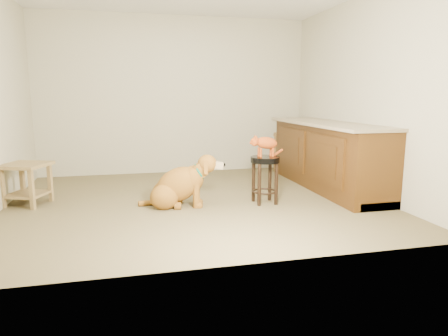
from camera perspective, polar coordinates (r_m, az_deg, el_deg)
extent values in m
cube|color=brown|center=(5.05, -4.13, -4.68)|extent=(4.50, 4.00, 0.01)
cube|color=#AFAA8D|center=(6.86, -6.98, 10.20)|extent=(4.50, 0.04, 2.60)
cube|color=#AFAA8D|center=(2.92, 1.93, 10.26)|extent=(4.50, 0.04, 2.60)
cube|color=#AFAA8D|center=(5.68, 19.05, 9.72)|extent=(0.04, 4.00, 2.60)
cube|color=#43270C|center=(5.86, 14.52, 1.60)|extent=(0.60, 2.50, 0.90)
cube|color=gray|center=(5.79, 14.46, 6.19)|extent=(0.70, 2.56, 0.04)
cube|color=black|center=(5.95, 14.68, -2.21)|extent=(0.52, 2.50, 0.10)
cube|color=#43270C|center=(5.22, 14.30, 1.14)|extent=(0.02, 0.90, 0.62)
cube|color=#43270C|center=(6.21, 9.63, 2.72)|extent=(0.02, 0.90, 0.62)
cube|color=#371F09|center=(5.22, 14.18, 1.14)|extent=(0.02, 0.60, 0.40)
cube|color=#371F09|center=(6.20, 9.53, 2.72)|extent=(0.02, 0.60, 0.40)
cylinder|color=black|center=(5.03, 6.56, -1.78)|extent=(0.04, 0.04, 0.51)
cylinder|color=black|center=(4.96, 4.23, -1.92)|extent=(0.04, 0.04, 0.51)
cylinder|color=black|center=(4.84, 7.47, -2.30)|extent=(0.04, 0.04, 0.51)
cylinder|color=black|center=(4.76, 5.06, -2.45)|extent=(0.04, 0.04, 0.51)
torus|color=black|center=(4.92, 5.81, -3.33)|extent=(0.30, 0.30, 0.02)
cylinder|color=black|center=(4.84, 5.89, 1.23)|extent=(0.35, 0.35, 0.07)
cube|color=brown|center=(7.23, 9.66, 2.26)|extent=(0.05, 0.05, 0.62)
cube|color=brown|center=(7.24, 7.42, 2.32)|extent=(0.05, 0.05, 0.62)
cube|color=brown|center=(6.95, 9.64, 1.94)|extent=(0.05, 0.05, 0.62)
cube|color=brown|center=(6.96, 7.31, 2.01)|extent=(0.05, 0.05, 0.62)
cube|color=brown|center=(7.05, 8.58, 4.77)|extent=(0.47, 0.47, 0.04)
cube|color=olive|center=(5.41, -23.57, -1.96)|extent=(0.06, 0.06, 0.47)
cube|color=olive|center=(5.61, -26.83, -1.80)|extent=(0.06, 0.06, 0.47)
cube|color=olive|center=(5.10, -25.77, -2.83)|extent=(0.06, 0.06, 0.47)
cube|color=olive|center=(5.32, -29.13, -2.61)|extent=(0.06, 0.06, 0.47)
cube|color=olive|center=(5.31, -26.54, 0.38)|extent=(0.63, 0.63, 0.04)
cube|color=olive|center=(5.38, -26.24, -3.36)|extent=(0.53, 0.53, 0.03)
ellipsoid|color=brown|center=(4.93, -8.28, -3.46)|extent=(0.37, 0.32, 0.30)
ellipsoid|color=brown|center=(4.69, -8.56, -4.17)|extent=(0.37, 0.32, 0.30)
cylinder|color=brown|center=(4.96, -6.40, -4.56)|extent=(0.09, 0.11, 0.09)
cylinder|color=brown|center=(4.69, -6.61, -5.43)|extent=(0.09, 0.11, 0.09)
ellipsoid|color=brown|center=(4.77, -6.56, -2.39)|extent=(0.73, 0.47, 0.61)
ellipsoid|color=brown|center=(4.74, -4.44, -1.49)|extent=(0.30, 0.32, 0.31)
cylinder|color=brown|center=(4.86, -3.94, -3.12)|extent=(0.09, 0.09, 0.35)
cylinder|color=brown|center=(4.69, -3.98, -3.59)|extent=(0.09, 0.09, 0.35)
sphere|color=brown|center=(4.90, -3.59, -4.87)|extent=(0.09, 0.09, 0.09)
sphere|color=brown|center=(4.73, -3.62, -5.40)|extent=(0.09, 0.09, 0.09)
cylinder|color=brown|center=(4.72, -3.55, -0.38)|extent=(0.25, 0.20, 0.22)
ellipsoid|color=brown|center=(4.71, -2.42, 0.64)|extent=(0.26, 0.24, 0.21)
cube|color=tan|center=(4.71, -0.95, 0.42)|extent=(0.16, 0.11, 0.10)
sphere|color=black|center=(4.71, -0.10, 0.49)|extent=(0.05, 0.05, 0.05)
cube|color=brown|center=(4.81, -2.65, 0.50)|extent=(0.06, 0.06, 0.16)
cube|color=brown|center=(4.62, -2.65, 0.09)|extent=(0.06, 0.06, 0.16)
torus|color=#0C6344|center=(4.72, -3.55, -0.49)|extent=(0.16, 0.22, 0.19)
cylinder|color=#D8BF4C|center=(4.74, -2.97, -1.26)|extent=(0.01, 0.04, 0.04)
cylinder|color=brown|center=(4.90, -10.51, -4.89)|extent=(0.29, 0.11, 0.07)
ellipsoid|color=#87330D|center=(4.82, 6.10, 3.59)|extent=(0.29, 0.14, 0.18)
cylinder|color=#87330D|center=(4.84, 4.98, 2.31)|extent=(0.03, 0.03, 0.11)
sphere|color=#87330D|center=(4.85, 4.97, 1.81)|extent=(0.04, 0.04, 0.04)
cylinder|color=#87330D|center=(4.77, 5.28, 2.19)|extent=(0.03, 0.03, 0.11)
sphere|color=#87330D|center=(4.78, 5.27, 1.68)|extent=(0.04, 0.04, 0.04)
cylinder|color=#87330D|center=(4.90, 6.69, 2.37)|extent=(0.03, 0.03, 0.11)
sphere|color=#87330D|center=(4.90, 6.68, 1.87)|extent=(0.04, 0.04, 0.04)
cylinder|color=#87330D|center=(4.83, 7.01, 2.24)|extent=(0.03, 0.03, 0.11)
sphere|color=#87330D|center=(4.83, 7.00, 1.74)|extent=(0.04, 0.04, 0.04)
sphere|color=#87330D|center=(4.77, 4.42, 3.76)|extent=(0.10, 0.10, 0.10)
sphere|color=#87330D|center=(4.76, 3.91, 3.63)|extent=(0.04, 0.04, 0.04)
sphere|color=brown|center=(4.75, 3.73, 3.62)|extent=(0.02, 0.02, 0.02)
cone|color=#87330D|center=(4.80, 4.42, 4.47)|extent=(0.04, 0.04, 0.05)
cone|color=#C66B60|center=(4.80, 4.39, 4.43)|extent=(0.02, 0.02, 0.03)
cone|color=#87330D|center=(4.74, 4.67, 4.39)|extent=(0.04, 0.04, 0.05)
cone|color=#C66B60|center=(4.74, 4.64, 4.36)|extent=(0.02, 0.02, 0.03)
cylinder|color=#87330D|center=(4.93, 7.49, 2.05)|extent=(0.21, 0.12, 0.10)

